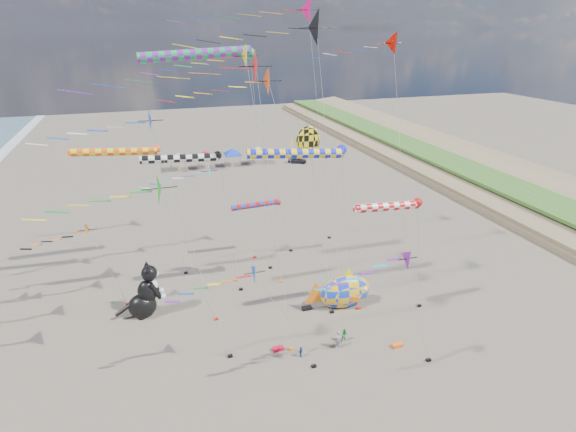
% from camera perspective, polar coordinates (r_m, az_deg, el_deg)
% --- Properties ---
extents(ground, '(260.00, 260.00, 0.00)m').
position_cam_1_polar(ground, '(34.37, 7.62, -22.15)').
color(ground, brown).
rests_on(ground, ground).
extents(delta_kite_0, '(10.29, 2.24, 23.25)m').
position_cam_1_polar(delta_kite_0, '(39.23, -5.86, 19.22)').
color(delta_kite_0, yellow).
rests_on(delta_kite_0, ground).
extents(delta_kite_1, '(11.22, 1.98, 19.02)m').
position_cam_1_polar(delta_kite_1, '(34.49, -18.71, 10.73)').
color(delta_kite_1, blue).
rests_on(delta_kite_1, ground).
extents(delta_kite_2, '(10.94, 2.48, 16.02)m').
position_cam_1_polar(delta_kite_2, '(30.18, -15.99, 3.25)').
color(delta_kite_2, '#147E17').
rests_on(delta_kite_2, ground).
extents(delta_kite_3, '(7.40, 1.71, 8.97)m').
position_cam_1_polar(delta_kite_3, '(42.55, -25.03, -2.18)').
color(delta_kite_3, orange).
rests_on(delta_kite_3, ground).
extents(delta_kite_4, '(9.34, 1.59, 10.91)m').
position_cam_1_polar(delta_kite_4, '(31.14, 12.67, -5.54)').
color(delta_kite_4, '#79188B').
rests_on(delta_kite_4, ground).
extents(delta_kite_5, '(11.13, 1.90, 11.52)m').
position_cam_1_polar(delta_kite_5, '(46.65, -11.09, 4.93)').
color(delta_kite_5, '#26E3D5').
rests_on(delta_kite_5, ground).
extents(delta_kite_6, '(13.20, 2.96, 25.75)m').
position_cam_1_polar(delta_kite_6, '(34.96, 2.51, 22.55)').
color(delta_kite_6, black).
rests_on(delta_kite_6, ground).
extents(delta_kite_7, '(9.56, 1.67, 9.26)m').
position_cam_1_polar(delta_kite_7, '(30.64, -4.81, -9.07)').
color(delta_kite_7, blue).
rests_on(delta_kite_7, ground).
extents(delta_kite_8, '(10.97, 2.39, 24.14)m').
position_cam_1_polar(delta_kite_8, '(45.57, 13.55, 20.29)').
color(delta_kite_8, '#C20E02').
rests_on(delta_kite_8, ground).
extents(delta_kite_9, '(13.81, 2.38, 23.23)m').
position_cam_1_polar(delta_kite_9, '(28.43, -8.46, 17.59)').
color(delta_kite_9, red).
rests_on(delta_kite_9, ground).
extents(delta_kite_10, '(11.54, 2.31, 21.82)m').
position_cam_1_polar(delta_kite_10, '(33.33, -0.89, 16.23)').
color(delta_kite_10, '#F94D09').
rests_on(delta_kite_10, ground).
extents(delta_kite_11, '(17.37, 2.85, 27.34)m').
position_cam_1_polar(delta_kite_11, '(48.74, -0.39, 24.48)').
color(delta_kite_11, '#EF0E6C').
rests_on(delta_kite_11, ground).
extents(windsock_0, '(11.32, 0.95, 22.56)m').
position_cam_1_polar(windsock_0, '(41.79, -10.94, 19.45)').
color(windsock_0, '#1A934E').
rests_on(windsock_0, ground).
extents(windsock_1, '(10.33, 0.90, 14.56)m').
position_cam_1_polar(windsock_1, '(39.48, 1.67, 7.93)').
color(windsock_1, '#141ECB').
rests_on(windsock_1, ground).
extents(windsock_2, '(7.55, 0.77, 11.04)m').
position_cam_1_polar(windsock_2, '(37.86, 12.95, 1.17)').
color(windsock_2, red).
rests_on(windsock_2, ground).
extents(windsock_3, '(9.33, 0.74, 14.08)m').
position_cam_1_polar(windsock_3, '(44.38, -20.74, 7.58)').
color(windsock_3, '#F74A14').
rests_on(windsock_3, ground).
extents(windsock_4, '(8.17, 0.74, 14.32)m').
position_cam_1_polar(windsock_4, '(39.52, -13.03, 7.08)').
color(windsock_4, black).
rests_on(windsock_4, ground).
extents(windsock_5, '(6.94, 0.66, 6.66)m').
position_cam_1_polar(windsock_5, '(49.25, -3.80, 1.41)').
color(windsock_5, red).
rests_on(windsock_5, ground).
extents(angelfish_kite, '(3.74, 3.02, 16.33)m').
position_cam_1_polar(angelfish_kite, '(39.91, 2.30, 9.30)').
color(angelfish_kite, yellow).
rests_on(angelfish_kite, ground).
extents(cat_inflatable, '(3.99, 2.30, 5.14)m').
position_cam_1_polar(cat_inflatable, '(42.61, -17.86, -8.91)').
color(cat_inflatable, black).
rests_on(cat_inflatable, ground).
extents(fish_inflatable, '(6.67, 2.34, 4.22)m').
position_cam_1_polar(fish_inflatable, '(42.71, 7.18, -9.52)').
color(fish_inflatable, blue).
rests_on(fish_inflatable, ground).
extents(person_adult, '(0.67, 0.60, 1.55)m').
position_cam_1_polar(person_adult, '(38.05, 6.44, -15.32)').
color(person_adult, gray).
rests_on(person_adult, ground).
extents(child_green, '(0.60, 0.48, 1.21)m').
position_cam_1_polar(child_green, '(38.85, 7.22, -14.77)').
color(child_green, '#197D31').
rests_on(child_green, ground).
extents(child_blue, '(0.56, 0.52, 0.93)m').
position_cam_1_polar(child_blue, '(37.17, 1.65, -16.85)').
color(child_blue, '#21468F').
rests_on(child_blue, ground).
extents(kite_bag_0, '(0.90, 0.44, 0.30)m').
position_cam_1_polar(kite_bag_0, '(39.30, 13.70, -15.66)').
color(kite_bag_0, '#FF5F15').
rests_on(kite_bag_0, ground).
extents(kite_bag_1, '(0.90, 0.44, 0.30)m').
position_cam_1_polar(kite_bag_1, '(37.94, -1.27, -16.50)').
color(kite_bag_1, red).
rests_on(kite_bag_1, ground).
extents(kite_bag_2, '(0.90, 0.44, 0.30)m').
position_cam_1_polar(kite_bag_2, '(42.55, 2.39, -11.61)').
color(kite_bag_2, black).
rests_on(kite_bag_2, ground).
extents(tent_row, '(19.20, 4.20, 3.80)m').
position_cam_1_polar(tent_row, '(85.26, -8.78, 8.21)').
color(tent_row, silver).
rests_on(tent_row, ground).
extents(parked_car, '(3.84, 2.88, 1.22)m').
position_cam_1_polar(parked_car, '(87.53, 1.18, 7.13)').
color(parked_car, '#26262D').
rests_on(parked_car, ground).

